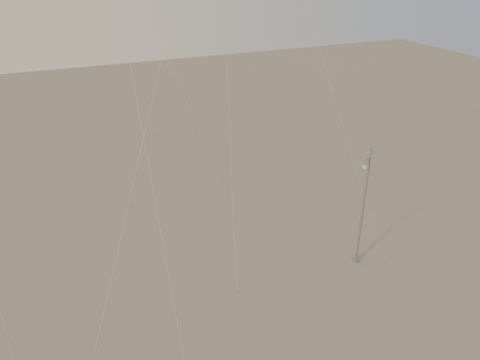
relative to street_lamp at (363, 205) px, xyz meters
name	(u,v)px	position (x,y,z in m)	size (l,w,h in m)	color
ground	(253,351)	(-10.82, -4.80, -4.94)	(160.00, 160.00, 0.00)	gray
street_lamp	(363,205)	(0.00, 0.00, 0.00)	(1.43, 1.12, 9.26)	gray
kite_1	(125,34)	(-15.55, -0.63, 12.75)	(0.75, 8.31, 24.36)	#2E2926
kite_3	(161,64)	(-14.11, -1.17, 11.37)	(8.75, 4.83, 21.96)	maroon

